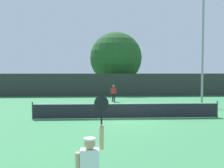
% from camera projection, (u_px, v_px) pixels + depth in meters
% --- Properties ---
extents(ground_plane, '(120.00, 120.00, 0.00)m').
position_uv_depth(ground_plane, '(127.00, 118.00, 16.66)').
color(ground_plane, '#387F4C').
extents(tennis_net, '(11.76, 0.08, 1.07)m').
position_uv_depth(tennis_net, '(127.00, 110.00, 16.64)').
color(tennis_net, '#232328').
rests_on(tennis_net, ground).
extents(perimeter_fence, '(34.44, 0.12, 2.68)m').
position_uv_depth(perimeter_fence, '(113.00, 85.00, 31.36)').
color(perimeter_fence, '#2D332D').
rests_on(perimeter_fence, ground).
extents(player_serving, '(0.68, 0.39, 2.48)m').
position_uv_depth(player_serving, '(90.00, 165.00, 5.33)').
color(player_serving, white).
rests_on(player_serving, ground).
extents(player_receiving, '(0.57, 0.23, 1.56)m').
position_uv_depth(player_receiving, '(114.00, 92.00, 25.70)').
color(player_receiving, red).
rests_on(player_receiving, ground).
extents(tennis_ball, '(0.07, 0.07, 0.07)m').
position_uv_depth(tennis_ball, '(90.00, 122.00, 15.22)').
color(tennis_ball, '#CCE033').
rests_on(tennis_ball, ground).
extents(light_pole, '(1.18, 0.28, 9.79)m').
position_uv_depth(light_pole, '(203.00, 41.00, 21.87)').
color(light_pole, gray).
rests_on(light_pole, ground).
extents(large_tree, '(7.13, 7.13, 8.35)m').
position_uv_depth(large_tree, '(116.00, 58.00, 36.46)').
color(large_tree, brown).
rests_on(large_tree, ground).
extents(parked_car_near, '(2.44, 4.41, 1.69)m').
position_uv_depth(parked_car_near, '(160.00, 87.00, 37.31)').
color(parked_car_near, red).
rests_on(parked_car_near, ground).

